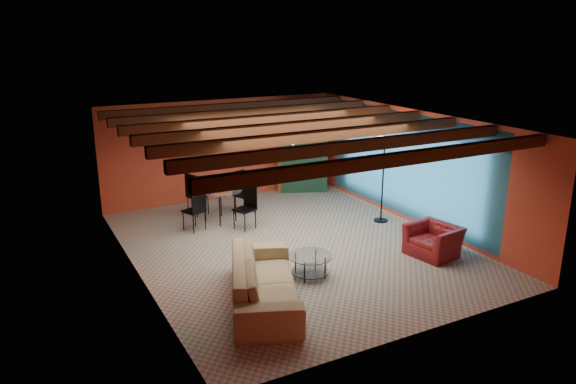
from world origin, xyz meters
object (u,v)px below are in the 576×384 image
coffee_table (310,266)px  vase (219,174)px  potted_plant (299,105)px  dining_table (220,200)px  armoire (299,152)px  floor_lamp (383,180)px  sofa (264,281)px  armchair (433,240)px

coffee_table → vase: size_ratio=4.36×
potted_plant → dining_table: bearing=-153.3°
armoire → vase: armoire is taller
floor_lamp → vase: (-3.44, 1.81, 0.15)m
sofa → armoire: (3.82, 5.70, 0.72)m
dining_table → armoire: size_ratio=0.93×
armchair → floor_lamp: (0.34, 2.18, 0.71)m
armoire → potted_plant: bearing=0.0°
armchair → potted_plant: potted_plant is taller
armoire → sofa: bearing=-100.9°
coffee_table → potted_plant: size_ratio=1.91×
armchair → vase: vase is taller
coffee_table → armoire: size_ratio=0.37×
floor_lamp → potted_plant: 3.63m
dining_table → potted_plant: potted_plant is taller
potted_plant → vase: size_ratio=2.29×
potted_plant → vase: (-2.99, -1.50, -1.27)m
floor_lamp → potted_plant: bearing=97.7°
coffee_table → vase: vase is taller
armoire → dining_table: bearing=-130.4°
sofa → floor_lamp: size_ratio=1.31×
sofa → floor_lamp: floor_lamp is taller
floor_lamp → dining_table: bearing=152.2°
armoire → potted_plant: potted_plant is taller
coffee_table → vase: 3.83m
dining_table → armoire: (2.99, 1.50, 0.57)m
armchair → coffee_table: size_ratio=1.19×
vase → floor_lamp: bearing=-27.8°
sofa → dining_table: size_ratio=1.30×
floor_lamp → coffee_table: bearing=-148.6°
sofa → armchair: bearing=-65.0°
armoire → vase: size_ratio=11.73×
armoire → armchair: bearing=-65.9°
sofa → armchair: 3.93m
armoire → vase: (-2.99, -1.50, 0.06)m
sofa → armoire: armoire is taller
sofa → floor_lamp: 4.93m
coffee_table → floor_lamp: bearing=31.4°
floor_lamp → potted_plant: size_ratio=4.73×
sofa → armoire: bearing=-11.9°
armoire → vase: 3.34m
sofa → dining_table: dining_table is taller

